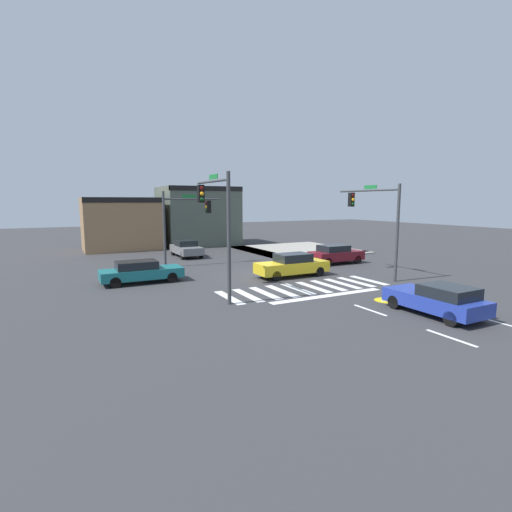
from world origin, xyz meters
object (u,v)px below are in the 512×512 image
(traffic_signal_northwest, at_px, (185,216))
(car_gray, at_px, (186,248))
(car_teal, at_px, (140,272))
(traffic_signal_southeast, at_px, (375,213))
(car_maroon, at_px, (336,254))
(car_blue, at_px, (437,299))
(traffic_signal_southwest, at_px, (216,213))
(car_yellow, at_px, (292,265))

(traffic_signal_northwest, relative_size, car_gray, 1.30)
(car_teal, bearing_deg, traffic_signal_southeast, -19.21)
(traffic_signal_southeast, relative_size, car_maroon, 1.39)
(car_maroon, bearing_deg, car_teal, -178.62)
(car_maroon, bearing_deg, car_gray, 135.14)
(traffic_signal_northwest, distance_m, car_blue, 18.59)
(traffic_signal_southwest, bearing_deg, car_maroon, -64.97)
(traffic_signal_southwest, xyz_separation_m, car_blue, (7.15, -7.26, -3.56))
(car_blue, bearing_deg, car_maroon, -21.14)
(car_gray, height_order, car_blue, car_gray)
(car_teal, bearing_deg, car_gray, 58.71)
(traffic_signal_southeast, relative_size, car_teal, 1.24)
(traffic_signal_northwest, bearing_deg, traffic_signal_southeast, -45.46)
(traffic_signal_southwest, bearing_deg, car_gray, -11.44)
(car_gray, relative_size, car_maroon, 1.02)
(car_gray, relative_size, car_teal, 0.91)
(car_yellow, height_order, car_maroon, car_yellow)
(traffic_signal_northwest, xyz_separation_m, car_blue, (5.64, -17.45, -3.06))
(traffic_signal_southwest, bearing_deg, traffic_signal_southeast, -87.36)
(car_yellow, relative_size, car_maroon, 1.13)
(traffic_signal_southeast, bearing_deg, car_gray, 29.39)
(car_maroon, bearing_deg, traffic_signal_northwest, 157.02)
(car_gray, bearing_deg, car_maroon, 45.14)
(traffic_signal_southeast, relative_size, car_blue, 1.40)
(traffic_signal_southwest, distance_m, car_maroon, 13.86)
(car_teal, relative_size, car_maroon, 1.12)
(traffic_signal_southeast, bearing_deg, car_yellow, 63.89)
(traffic_signal_southwest, xyz_separation_m, car_maroon, (12.15, 5.68, -3.49))
(car_teal, xyz_separation_m, car_maroon, (14.92, 0.36, 0.07))
(traffic_signal_southeast, height_order, car_gray, traffic_signal_southeast)
(car_blue, bearing_deg, traffic_signal_southwest, 44.55)
(traffic_signal_southeast, distance_m, car_maroon, 6.26)
(car_yellow, bearing_deg, traffic_signal_southeast, 153.89)
(traffic_signal_northwest, distance_m, traffic_signal_southeast, 13.59)
(car_yellow, xyz_separation_m, car_gray, (-3.32, 11.97, -0.01))
(car_gray, bearing_deg, car_blue, 10.67)
(traffic_signal_northwest, height_order, car_yellow, traffic_signal_northwest)
(traffic_signal_northwest, distance_m, car_gray, 5.70)
(car_yellow, height_order, car_blue, car_yellow)
(traffic_signal_southeast, bearing_deg, car_blue, 153.43)
(traffic_signal_southeast, relative_size, car_yellow, 1.23)
(car_blue, relative_size, car_teal, 0.88)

